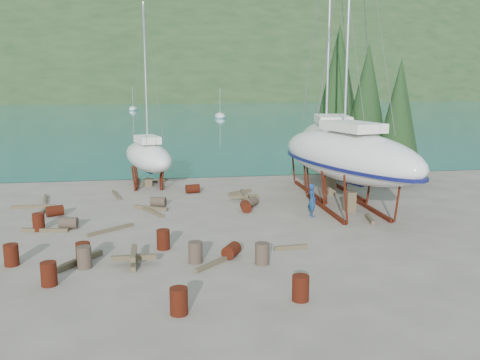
{
  "coord_description": "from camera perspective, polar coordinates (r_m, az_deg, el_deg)",
  "views": [
    {
      "loc": [
        -2.7,
        -25.09,
        7.33
      ],
      "look_at": [
        1.76,
        3.0,
        2.01
      ],
      "focal_mm": 40.0,
      "sensor_mm": 36.0,
      "label": 1
    }
  ],
  "objects": [
    {
      "name": "timber_2",
      "position": [
        31.51,
        -20.54,
        -3.38
      ],
      "size": [
        0.4,
        2.54,
        0.19
      ],
      "primitive_type": "cube",
      "rotation": [
        0.0,
        0.0,
        3.06
      ],
      "color": "brown",
      "rests_on": "ground"
    },
    {
      "name": "far_house_left",
      "position": [
        222.64,
        -24.22,
        8.53
      ],
      "size": [
        6.6,
        5.6,
        5.6
      ],
      "color": "beige",
      "rests_on": "ground"
    },
    {
      "name": "bay_water",
      "position": [
        340.18,
        -8.68,
        9.23
      ],
      "size": [
        700.0,
        700.0,
        0.0
      ],
      "primitive_type": "plane",
      "color": "#176D74",
      "rests_on": "ground"
    },
    {
      "name": "drum_14",
      "position": [
        23.87,
        -8.19,
        -6.3
      ],
      "size": [
        0.58,
        0.58,
        0.88
      ],
      "primitive_type": "cylinder",
      "color": "#5C220F",
      "rests_on": "ground"
    },
    {
      "name": "small_sailboat_shore",
      "position": [
        38.31,
        -9.79,
        2.54
      ],
      "size": [
        4.57,
        8.24,
        12.57
      ],
      "rotation": [
        0.0,
        0.0,
        0.28
      ],
      "color": "silver",
      "rests_on": "ground"
    },
    {
      "name": "drum_13",
      "position": [
        20.8,
        -19.72,
        -9.41
      ],
      "size": [
        0.58,
        0.58,
        0.88
      ],
      "primitive_type": "cylinder",
      "color": "#5C220F",
      "rests_on": "ground"
    },
    {
      "name": "worker",
      "position": [
        29.37,
        7.7,
        -2.14
      ],
      "size": [
        0.49,
        0.7,
        1.81
      ],
      "primitive_type": "imported",
      "rotation": [
        0.0,
        0.0,
        1.66
      ],
      "color": "navy",
      "rests_on": "ground"
    },
    {
      "name": "cypress_mid_right",
      "position": [
        38.94,
        16.5,
        6.6
      ],
      "size": [
        3.06,
        3.06,
        8.5
      ],
      "color": "black",
      "rests_on": "ground"
    },
    {
      "name": "drum_7",
      "position": [
        18.47,
        6.48,
        -11.38
      ],
      "size": [
        0.58,
        0.58,
        0.88
      ],
      "primitive_type": "cylinder",
      "color": "#5C220F",
      "rests_on": "ground"
    },
    {
      "name": "moored_boat_far",
      "position": [
        135.38,
        -11.35,
        7.44
      ],
      "size": [
        2.0,
        5.0,
        6.05
      ],
      "color": "silver",
      "rests_on": "ground"
    },
    {
      "name": "timber_12",
      "position": [
        28.06,
        -20.1,
        -5.04
      ],
      "size": [
        2.31,
        0.64,
        0.17
      ],
      "primitive_type": "cube",
      "rotation": [
        0.0,
        0.0,
        1.36
      ],
      "color": "brown",
      "rests_on": "ground"
    },
    {
      "name": "timber_17",
      "position": [
        33.47,
        -21.2,
        -2.65
      ],
      "size": [
        2.52,
        0.28,
        0.16
      ],
      "primitive_type": "cube",
      "rotation": [
        0.0,
        0.0,
        1.52
      ],
      "color": "brown",
      "rests_on": "ground"
    },
    {
      "name": "timber_9",
      "position": [
        39.42,
        -9.04,
        -0.15
      ],
      "size": [
        1.95,
        1.18,
        0.15
      ],
      "primitive_type": "cube",
      "rotation": [
        0.0,
        0.0,
        2.08
      ],
      "color": "brown",
      "rests_on": "ground"
    },
    {
      "name": "timber_8",
      "position": [
        31.22,
        -9.51,
        -2.96
      ],
      "size": [
        1.97,
        1.3,
        0.19
      ],
      "primitive_type": "cube",
      "rotation": [
        0.0,
        0.0,
        1.02
      ],
      "color": "brown",
      "rests_on": "ground"
    },
    {
      "name": "timber_11",
      "position": [
        27.21,
        -13.65,
        -5.18
      ],
      "size": [
        2.12,
        1.8,
        0.15
      ],
      "primitive_type": "cube",
      "rotation": [
        0.0,
        0.0,
        2.27
      ],
      "color": "brown",
      "rests_on": "ground"
    },
    {
      "name": "drum_6",
      "position": [
        30.32,
        0.62,
        -2.84
      ],
      "size": [
        0.62,
        0.91,
        0.58
      ],
      "primitive_type": "cylinder",
      "rotation": [
        1.57,
        0.0,
        -0.04
      ],
      "color": "#5C220F",
      "rests_on": "ground"
    },
    {
      "name": "large_sailboat_near",
      "position": [
        31.03,
        11.4,
        2.65
      ],
      "size": [
        6.62,
        12.97,
        19.61
      ],
      "rotation": [
        0.0,
        0.0,
        0.25
      ],
      "color": "silver",
      "rests_on": "ground"
    },
    {
      "name": "drum_9",
      "position": [
        31.83,
        -8.72,
        -2.32
      ],
      "size": [
        1.0,
        0.79,
        0.58
      ],
      "primitive_type": "cylinder",
      "rotation": [
        1.57,
        0.0,
        1.31
      ],
      "color": "#2D2823",
      "rests_on": "ground"
    },
    {
      "name": "cypress_near_right",
      "position": [
        40.12,
        13.38,
        8.1
      ],
      "size": [
        3.6,
        3.6,
        10.0
      ],
      "color": "black",
      "rests_on": "ground"
    },
    {
      "name": "large_sailboat_far",
      "position": [
        35.45,
        9.45,
        3.76
      ],
      "size": [
        5.85,
        12.87,
        19.63
      ],
      "rotation": [
        0.0,
        0.0,
        -0.19
      ],
      "color": "silver",
      "rests_on": "ground"
    },
    {
      "name": "timber_16",
      "position": [
        22.88,
        -16.76,
        -8.26
      ],
      "size": [
        1.68,
        2.16,
        0.23
      ],
      "primitive_type": "cube",
      "rotation": [
        0.0,
        0.0,
        2.51
      ],
      "color": "brown",
      "rests_on": "ground"
    },
    {
      "name": "cypress_far_right",
      "position": [
        42.27,
        16.63,
        7.27
      ],
      "size": [
        3.24,
        3.24,
        9.0
      ],
      "color": "black",
      "rests_on": "ground"
    },
    {
      "name": "far_house_right",
      "position": [
        217.61,
        -0.38,
        9.43
      ],
      "size": [
        6.6,
        5.6,
        5.6
      ],
      "color": "beige",
      "rests_on": "ground"
    },
    {
      "name": "timber_6",
      "position": [
        35.07,
        -0.02,
        -1.32
      ],
      "size": [
        1.71,
        1.16,
        0.19
      ],
      "primitive_type": "cube",
      "rotation": [
        0.0,
        0.0,
        2.13
      ],
      "color": "brown",
      "rests_on": "ground"
    },
    {
      "name": "drum_8",
      "position": [
        28.27,
        -20.68,
        -4.22
      ],
      "size": [
        0.58,
        0.58,
        0.88
      ],
      "primitive_type": "cylinder",
      "color": "#5C220F",
      "rests_on": "ground"
    },
    {
      "name": "ground",
      "position": [
        26.28,
        -2.78,
        -5.62
      ],
      "size": [
        600.0,
        600.0,
        0.0
      ],
      "primitive_type": "plane",
      "color": "#64594F",
      "rests_on": "ground"
    },
    {
      "name": "timber_10",
      "position": [
        30.32,
        -9.31,
        -3.39
      ],
      "size": [
        1.2,
        2.19,
        0.16
      ],
      "primitive_type": "cube",
      "rotation": [
        0.0,
        0.0,
        0.46
      ],
      "color": "brown",
      "rests_on": "ground"
    },
    {
      "name": "drum_3",
      "position": [
        17.47,
        -6.54,
        -12.72
      ],
      "size": [
        0.58,
        0.58,
        0.88
      ],
      "primitive_type": "cylinder",
      "color": "#5C220F",
      "rests_on": "ground"
    },
    {
      "name": "timber_15",
      "position": [
        35.28,
        -20.06,
        -1.94
      ],
      "size": [
        0.58,
        2.59,
        0.15
      ],
      "primitive_type": "cube",
      "rotation": [
        0.0,
        0.0,
        0.17
      ],
      "color": "brown",
      "rests_on": "ground"
    },
    {
      "name": "far_hill",
      "position": [
        345.18,
        -8.69,
        9.25
      ],
      "size": [
        800.0,
        360.0,
        110.0
      ],
      "primitive_type": "ellipsoid",
      "color": "#1C3219",
      "rests_on": "ground"
    },
    {
      "name": "timber_1",
      "position": [
        29.17,
        13.7,
        -4.08
      ],
      "size": [
        0.51,
        1.64,
        0.19
      ],
      "primitive_type": "cube",
      "rotation": [
        0.0,
        0.0,
        2.95
      ],
      "color": "brown",
      "rests_on": "ground"
    },
    {
      "name": "timber_7",
      "position": [
        23.83,
        5.43,
        -7.15
      ],
      "size": [
        1.52,
        0.3,
        0.17
      ],
      "primitive_type": "cube",
      "rotation": [
        0.0,
        0.0,
        1.65
      ],
      "color": "brown",
      "rests_on": "ground"
    },
    {
      "name": "drum_12",
      "position": [
        22.63,
        -0.93,
        -7.54
      ],
      "size": [
        0.94,
        1.05,
        0.58
      ],
      "primitive_type": "cylinder",
      "rotation": [
        1.57,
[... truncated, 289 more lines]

